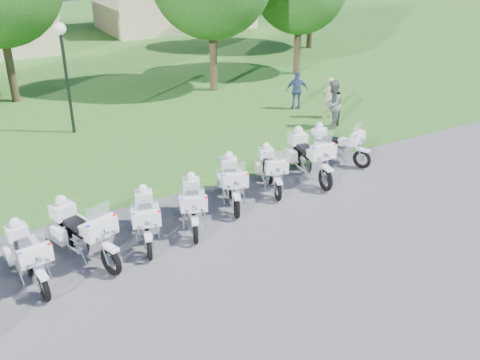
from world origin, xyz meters
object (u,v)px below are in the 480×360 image
bystander_c (297,90)px  bystander_a (328,98)px  bystander_b (332,105)px  motorcycle_2 (83,231)px  lamp_post (63,51)px  motorcycle_5 (232,181)px  motorcycle_7 (309,155)px  motorcycle_1 (28,255)px  motorcycle_4 (193,204)px  motorcycle_8 (337,144)px  motorcycle_6 (271,169)px  motorcycle_3 (146,218)px

bystander_c → bystander_a: bearing=131.4°
bystander_b → bystander_a: bearing=-154.4°
motorcycle_2 → lamp_post: lamp_post is taller
motorcycle_5 → bystander_c: 9.07m
motorcycle_7 → bystander_b: (3.48, 3.25, 0.22)m
motorcycle_1 → bystander_c: (12.32, 7.30, 0.19)m
lamp_post → bystander_b: lamp_post is taller
bystander_b → motorcycle_1: bearing=-12.4°
motorcycle_2 → motorcycle_7: motorcycle_7 is taller
motorcycle_4 → motorcycle_2: bearing=24.8°
bystander_b → bystander_c: bearing=-127.5°
bystander_c → motorcycle_8: bearing=94.3°
motorcycle_4 → motorcycle_5: motorcycle_5 is taller
lamp_post → motorcycle_6: bearing=-62.5°
motorcycle_4 → motorcycle_6: bearing=-141.3°
motorcycle_3 → bystander_a: bystander_a is taller
bystander_a → bystander_b: bystander_b is taller
motorcycle_1 → motorcycle_7: 8.77m
motorcycle_8 → bystander_b: (1.95, 2.74, 0.31)m
bystander_a → bystander_b: bearing=57.9°
lamp_post → bystander_c: size_ratio=2.50×
motorcycle_6 → motorcycle_4: bearing=36.1°
motorcycle_7 → motorcycle_2: bearing=16.6°
motorcycle_7 → motorcycle_4: bearing=20.3°
motorcycle_1 → bystander_c: 14.32m
motorcycle_4 → motorcycle_8: (5.98, 1.49, 0.01)m
motorcycle_1 → bystander_a: 13.98m
motorcycle_4 → motorcycle_8: 6.16m
lamp_post → bystander_b: 10.23m
motorcycle_8 → bystander_a: 4.58m
motorcycle_7 → bystander_b: size_ratio=1.36×
motorcycle_5 → motorcycle_8: (4.45, 0.84, -0.01)m
motorcycle_2 → motorcycle_1: bearing=-6.8°
motorcycle_4 → motorcycle_8: bearing=-144.2°
motorcycle_4 → lamp_post: size_ratio=0.51×
motorcycle_2 → motorcycle_3: (1.58, 0.05, -0.09)m
motorcycle_1 → motorcycle_7: size_ratio=0.88×
motorcycle_1 → bystander_a: size_ratio=1.33×
motorcycle_2 → bystander_b: bearing=-176.7°
motorcycle_6 → bystander_a: bearing=-122.7°
motorcycle_4 → bystander_c: size_ratio=1.26×
bystander_a → motorcycle_4: bearing=30.5°
motorcycle_1 → lamp_post: 9.94m
motorcycle_6 → lamp_post: lamp_post is taller
motorcycle_4 → bystander_b: bearing=-130.1°
bystander_c → motorcycle_4: bearing=66.3°
motorcycle_5 → lamp_post: lamp_post is taller
motorcycle_5 → bystander_c: size_ratio=1.32×
motorcycle_6 → bystander_b: (4.93, 3.32, 0.34)m
bystander_a → bystander_b: (-0.63, -1.05, 0.10)m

